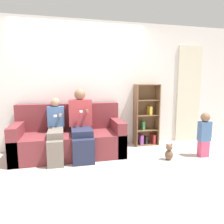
# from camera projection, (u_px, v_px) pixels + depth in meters

# --- Properties ---
(ground_plane) EXTENTS (14.00, 14.00, 0.00)m
(ground_plane) POSITION_uv_depth(u_px,v_px,m) (88.00, 164.00, 3.29)
(ground_plane) COLOR #BCB2A8
(back_wall) EXTENTS (10.00, 0.06, 2.55)m
(back_wall) POSITION_uv_depth(u_px,v_px,m) (82.00, 86.00, 4.03)
(back_wall) COLOR silver
(back_wall) RESTS_ON ground_plane
(curtain_panel) EXTENTS (0.57, 0.04, 2.14)m
(curtain_panel) POSITION_uv_depth(u_px,v_px,m) (188.00, 94.00, 4.54)
(curtain_panel) COLOR beige
(curtain_panel) RESTS_ON ground_plane
(couch) EXTENTS (1.94, 0.82, 0.93)m
(couch) POSITION_uv_depth(u_px,v_px,m) (70.00, 138.00, 3.69)
(couch) COLOR maroon
(couch) RESTS_ON ground_plane
(adult_seated) EXTENTS (0.42, 0.75, 1.22)m
(adult_seated) POSITION_uv_depth(u_px,v_px,m) (81.00, 122.00, 3.57)
(adult_seated) COLOR #232842
(adult_seated) RESTS_ON ground_plane
(child_seated) EXTENTS (0.30, 0.75, 1.06)m
(child_seated) POSITION_uv_depth(u_px,v_px,m) (56.00, 130.00, 3.44)
(child_seated) COLOR #70665B
(child_seated) RESTS_ON ground_plane
(toddler_standing) EXTENTS (0.21, 0.16, 0.80)m
(toddler_standing) POSITION_uv_depth(u_px,v_px,m) (204.00, 134.00, 3.59)
(toddler_standing) COLOR #DB4C75
(toddler_standing) RESTS_ON ground_plane
(bookshelf) EXTENTS (0.51, 0.26, 1.30)m
(bookshelf) POSITION_uv_depth(u_px,v_px,m) (146.00, 118.00, 4.30)
(bookshelf) COLOR brown
(bookshelf) RESTS_ON ground_plane
(teddy_bear) EXTENTS (0.15, 0.12, 0.29)m
(teddy_bear) POSITION_uv_depth(u_px,v_px,m) (169.00, 152.00, 3.46)
(teddy_bear) COLOR brown
(teddy_bear) RESTS_ON ground_plane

